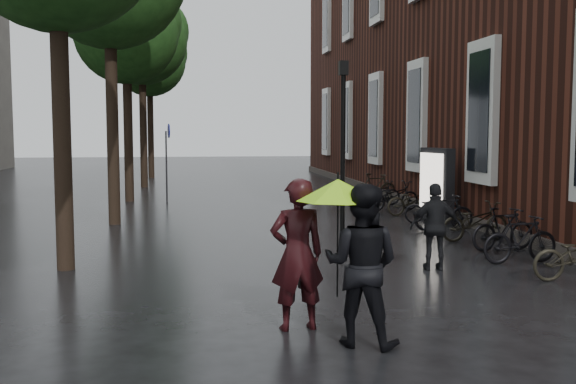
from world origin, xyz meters
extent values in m
cube|color=#38160F|center=(10.50, 19.50, 6.00)|extent=(10.00, 33.00, 12.00)
cube|color=silver|center=(5.45, 10.50, 3.00)|extent=(0.25, 1.60, 3.60)
cube|color=black|center=(5.35, 10.50, 3.00)|extent=(0.10, 1.20, 3.00)
cube|color=silver|center=(5.45, 15.50, 3.00)|extent=(0.25, 1.60, 3.60)
cube|color=black|center=(5.35, 15.50, 3.00)|extent=(0.10, 1.20, 3.00)
cube|color=silver|center=(5.45, 20.50, 3.00)|extent=(0.25, 1.60, 3.60)
cube|color=black|center=(5.35, 20.50, 3.00)|extent=(0.10, 1.20, 3.00)
cube|color=silver|center=(5.45, 25.50, 3.00)|extent=(0.25, 1.60, 3.60)
cube|color=black|center=(5.35, 25.50, 3.00)|extent=(0.10, 1.20, 3.00)
cube|color=silver|center=(5.45, 25.50, 8.50)|extent=(0.25, 1.60, 3.60)
cube|color=black|center=(5.35, 25.50, 8.50)|extent=(0.10, 1.20, 3.00)
cube|color=silver|center=(5.45, 30.50, 3.00)|extent=(0.25, 1.60, 3.60)
cube|color=black|center=(5.35, 30.50, 3.00)|extent=(0.10, 1.20, 3.00)
cube|color=silver|center=(5.45, 30.50, 8.50)|extent=(0.25, 1.60, 3.60)
cube|color=black|center=(5.35, 30.50, 8.50)|extent=(0.10, 1.20, 3.00)
cube|color=#3F3833|center=(5.60, 19.50, 0.15)|extent=(0.40, 33.00, 0.30)
cylinder|color=black|center=(-4.10, 7.00, 2.25)|extent=(0.32, 0.32, 4.51)
cylinder|color=black|center=(-3.90, 13.00, 2.48)|extent=(0.32, 0.32, 4.95)
cylinder|color=black|center=(-4.05, 19.00, 2.20)|extent=(0.32, 0.32, 4.40)
cylinder|color=black|center=(-3.95, 25.00, 2.39)|extent=(0.32, 0.32, 4.79)
cylinder|color=black|center=(-4.00, 31.00, 2.28)|extent=(0.32, 0.32, 4.57)
imported|color=black|center=(-0.47, 2.74, 0.97)|extent=(0.77, 0.56, 1.94)
imported|color=black|center=(0.19, 2.02, 0.96)|extent=(1.17, 1.08, 1.92)
cylinder|color=black|center=(-0.04, 2.31, 1.17)|extent=(0.02, 0.02, 1.31)
cone|color=#A4FD1A|center=(-0.04, 2.31, 1.83)|extent=(1.03, 1.03, 0.26)
cylinder|color=black|center=(-0.04, 2.31, 2.00)|extent=(0.02, 0.02, 0.08)
imported|color=black|center=(2.59, 6.03, 0.79)|extent=(0.97, 0.50, 1.59)
imported|color=black|center=(4.42, 6.38, 0.47)|extent=(1.61, 0.61, 0.94)
imported|color=black|center=(4.72, 7.73, 0.46)|extent=(1.60, 0.74, 0.93)
imported|color=black|center=(4.64, 9.00, 0.45)|extent=(1.80, 0.90, 0.91)
imported|color=black|center=(4.51, 10.60, 0.47)|extent=(1.60, 0.51, 0.95)
imported|color=black|center=(4.72, 11.98, 0.41)|extent=(1.61, 0.72, 0.82)
imported|color=black|center=(4.72, 13.69, 0.44)|extent=(1.78, 0.91, 0.89)
imported|color=black|center=(4.47, 14.89, 0.47)|extent=(1.89, 1.00, 0.95)
imported|color=black|center=(4.44, 16.56, 0.42)|extent=(1.63, 0.69, 0.84)
imported|color=black|center=(4.75, 18.03, 0.50)|extent=(1.70, 0.68, 0.99)
cube|color=black|center=(4.90, 12.20, 1.03)|extent=(0.28, 1.36, 2.05)
cube|color=beige|center=(4.75, 12.20, 1.08)|extent=(0.04, 1.14, 1.68)
cylinder|color=black|center=(1.94, 10.84, 1.99)|extent=(0.12, 0.12, 3.97)
cube|color=black|center=(1.94, 10.84, 4.07)|extent=(0.22, 0.22, 0.35)
sphere|color=#FFE5B2|center=(1.94, 10.84, 4.07)|extent=(0.18, 0.18, 0.18)
cylinder|color=#262628|center=(-2.71, 18.56, 1.26)|extent=(0.06, 0.06, 2.52)
cylinder|color=navy|center=(-2.61, 18.56, 2.52)|extent=(0.03, 0.50, 0.50)
camera|label=1|loc=(-1.76, -5.60, 2.54)|focal=42.00mm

